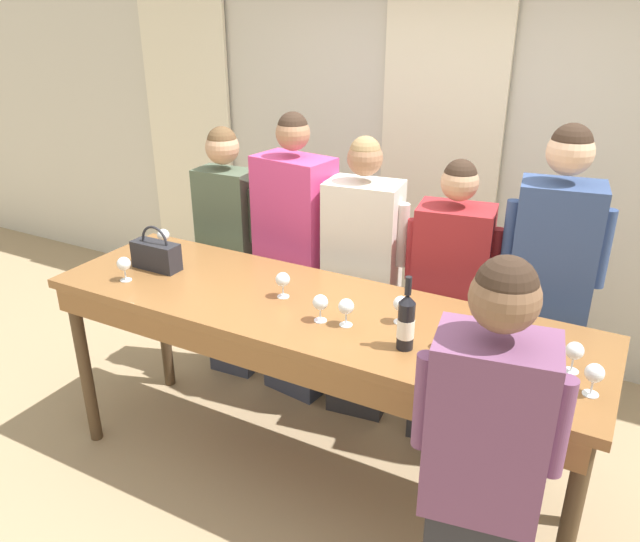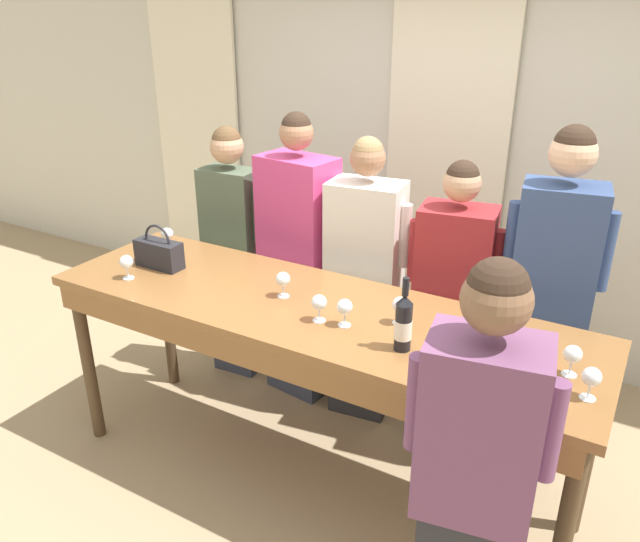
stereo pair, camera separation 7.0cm
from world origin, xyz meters
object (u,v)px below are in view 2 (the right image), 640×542
Objects in this scene: wine_glass_front_left at (283,280)px; wine_glass_by_handbag at (573,355)px; guest_striped_shirt at (450,308)px; wine_glass_front_right at (527,389)px; wine_glass_center_mid at (167,235)px; wine_glass_center_left at (592,378)px; wine_glass_back_left at (345,308)px; guest_navy_coat at (548,308)px; host_pouring at (473,487)px; handbag at (159,253)px; wine_glass_near_host at (400,305)px; wine_glass_back_right at (319,303)px; guest_cream_sweater at (364,283)px; guest_pink_top at (298,261)px; wine_glass_back_mid at (484,304)px; tasting_bar at (309,327)px; wine_glass_front_mid at (508,300)px; wine_bottle at (403,323)px; wine_glass_center_right at (449,331)px; wine_glass_by_bottle at (126,263)px; guest_olive_jacket at (233,250)px.

wine_glass_front_left is 1.00× the size of wine_glass_by_handbag.
guest_striped_shirt is (-0.71, 0.71, -0.30)m from wine_glass_by_handbag.
wine_glass_front_right and wine_glass_center_mid have the same top height.
wine_glass_back_left is at bearing 177.43° from wine_glass_center_left.
guest_navy_coat reaches higher than host_pouring.
wine_glass_back_left is at bearing -4.21° from handbag.
wine_glass_near_host is 0.75m from wine_glass_by_handbag.
guest_navy_coat reaches higher than guest_striped_shirt.
wine_glass_front_left is 1.00× the size of wine_glass_back_right.
wine_glass_near_host is 0.86m from guest_cream_sweater.
guest_striped_shirt is (-0.61, 1.03, -0.30)m from wine_glass_front_right.
handbag is 0.87m from guest_pink_top.
wine_glass_back_mid is 1.00× the size of wine_glass_by_handbag.
tasting_bar is 0.87m from guest_striped_shirt.
tasting_bar is 1.21m from guest_navy_coat.
tasting_bar is 20.97× the size of wine_glass_back_right.
wine_glass_back_mid is 0.07× the size of guest_pink_top.
host_pouring is at bearing -68.05° from guest_striped_shirt.
wine_glass_front_mid is 0.08× the size of guest_striped_shirt.
wine_bottle is 0.98m from guest_navy_coat.
wine_glass_back_right is at bearing -25.12° from wine_glass_front_left.
wine_glass_by_handbag is (1.07, 0.10, 0.00)m from wine_glass_back_right.
wine_glass_back_left and wine_glass_near_host have the same top height.
wine_glass_front_mid is at bearing 31.74° from wine_glass_back_right.
wine_glass_center_mid and wine_glass_by_handbag have the same top height.
handbag reaches higher than wine_glass_back_mid.
guest_cream_sweater reaches higher than host_pouring.
wine_glass_front_mid is 0.50m from wine_glass_near_host.
guest_navy_coat is (0.26, 0.77, -0.16)m from wine_glass_center_right.
wine_glass_center_mid and wine_glass_by_bottle have the same top height.
wine_glass_back_mid is at bearing -14.34° from guest_olive_jacket.
wine_glass_by_bottle is 0.08× the size of guest_cream_sweater.
guest_striped_shirt is at bearing 31.81° from wine_glass_by_bottle.
wine_bottle is 0.19× the size of host_pouring.
guest_striped_shirt is at bearing 57.12° from tasting_bar.
wine_glass_front_left is at bearing -149.02° from guest_navy_coat.
guest_pink_top reaches higher than wine_bottle.
guest_navy_coat is at bearing 64.94° from wine_glass_back_mid.
guest_striped_shirt is (-0.80, 0.84, -0.30)m from wine_glass_center_left.
guest_olive_jacket reaches higher than tasting_bar.
wine_glass_front_right and wine_glass_back_mid have the same top height.
wine_glass_front_mid and wine_glass_back_mid have the same top height.
wine_glass_center_mid is 1.55m from wine_glass_near_host.
wine_bottle is 1.79m from guest_olive_jacket.
wine_glass_center_mid is (-1.64, 0.37, -0.03)m from wine_bottle.
wine_glass_front_mid is at bearing 71.30° from wine_glass_center_right.
wine_glass_back_right is (0.11, -0.09, 0.20)m from tasting_bar.
wine_bottle is 0.19× the size of guest_olive_jacket.
wine_glass_back_left and wine_glass_by_bottle have the same top height.
wine_glass_by_bottle is (-1.43, -0.26, -0.00)m from wine_glass_near_host.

